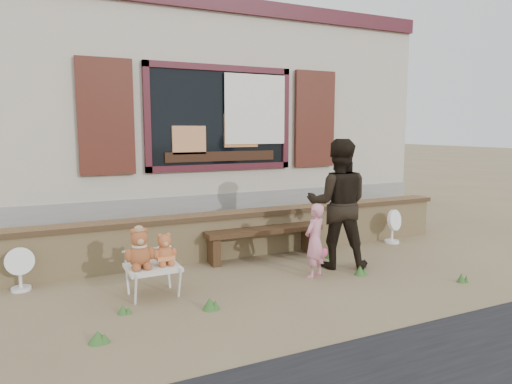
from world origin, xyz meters
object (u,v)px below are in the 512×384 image
teddy_bear_left (139,247)px  child (315,241)px  adult (338,204)px  folding_chair (153,268)px  teddy_bear_right (164,248)px  bench (264,236)px

teddy_bear_left → child: size_ratio=0.48×
teddy_bear_left → adult: (2.67, 0.05, 0.29)m
teddy_bear_left → folding_chair: bearing=-0.0°
teddy_bear_left → teddy_bear_right: size_ratio=1.24×
teddy_bear_left → adult: size_ratio=0.26×
teddy_bear_right → child: size_ratio=0.39×
child → adult: adult is taller
folding_chair → teddy_bear_left: size_ratio=1.28×
child → teddy_bear_right: bearing=-32.4°
teddy_bear_right → adult: bearing=-0.5°
child → adult: size_ratio=0.54×
bench → teddy_bear_left: teddy_bear_left is taller
bench → adult: (0.73, -0.79, 0.54)m
adult → child: bearing=57.5°
bench → teddy_bear_right: size_ratio=4.83×
teddy_bear_right → child: child is taller
bench → teddy_bear_left: bearing=-155.2°
bench → adult: size_ratio=1.02×
bench → folding_chair: (-1.80, -0.83, -0.01)m
folding_chair → bench: bearing=23.3°
folding_chair → adult: 2.59m
teddy_bear_right → child: 1.88m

